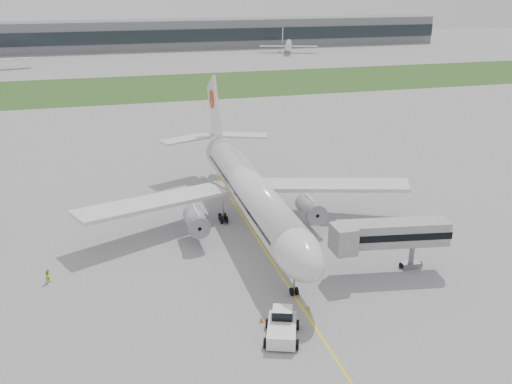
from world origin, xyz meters
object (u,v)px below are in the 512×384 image
object	(u,v)px
pushback_tug	(282,326)
ground_crew_near	(283,317)
airliner	(248,188)
jet_bridge	(386,235)

from	to	relation	value
pushback_tug	ground_crew_near	world-z (taller)	pushback_tug
airliner	pushback_tug	xyz separation A→B (m)	(-3.66, -26.88, -4.50)
jet_bridge	ground_crew_near	bearing A→B (deg)	-144.59
pushback_tug	airliner	bearing A→B (deg)	102.25
airliner	jet_bridge	bearing A→B (deg)	-55.57
pushback_tug	jet_bridge	bearing A→B (deg)	50.87
airliner	ground_crew_near	xyz separation A→B (m)	(-2.94, -24.94, -4.82)
ground_crew_near	airliner	bearing A→B (deg)	-112.68
pushback_tug	ground_crew_near	size ratio (longest dim) A/B	3.29
jet_bridge	airliner	bearing A→B (deg)	133.43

